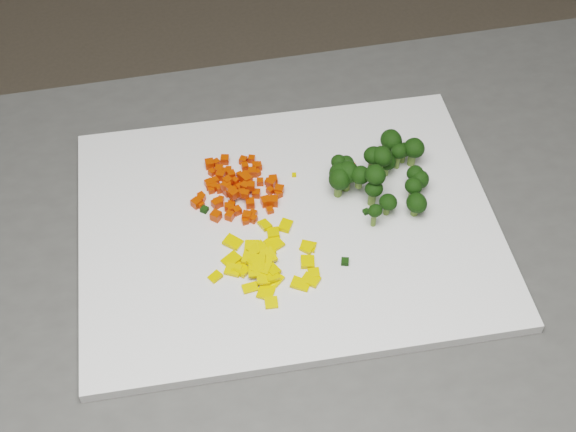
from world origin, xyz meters
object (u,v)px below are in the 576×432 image
counter_block (323,408)px  cutting_board (288,225)px  pepper_pile (263,257)px  broccoli_pile (376,169)px  carrot_pile (235,182)px

counter_block → cutting_board: 0.46m
pepper_pile → broccoli_pile: broccoli_pile is taller
cutting_board → pepper_pile: size_ratio=3.88×
counter_block → broccoli_pile: 0.50m
counter_block → cutting_board: bearing=152.7°
counter_block → pepper_pile: bearing=-172.8°
counter_block → carrot_pile: carrot_pile is taller
carrot_pile → pepper_pile: 0.11m
pepper_pile → broccoli_pile: 0.18m
cutting_board → pepper_pile: (-0.05, -0.04, 0.01)m
pepper_pile → broccoli_pile: size_ratio=0.97×
broccoli_pile → cutting_board: bearing=179.9°
carrot_pile → broccoli_pile: size_ratio=0.83×
carrot_pile → counter_block: bearing=-50.2°
pepper_pile → cutting_board: bearing=36.5°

